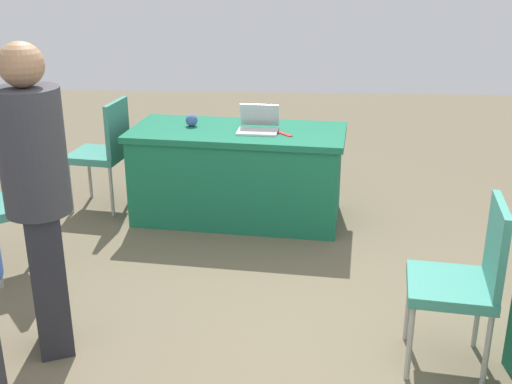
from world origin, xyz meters
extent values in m
plane|color=brown|center=(0.00, 0.00, 0.00)|extent=(14.40, 14.40, 0.00)
cube|color=#196647|center=(0.41, -2.01, 0.74)|extent=(1.82, 0.98, 0.05)
cube|color=#196647|center=(0.41, -2.01, 0.36)|extent=(1.75, 0.94, 0.71)
cylinder|color=#9E9993|center=(1.60, -0.92, 0.23)|extent=(0.03, 0.03, 0.47)
cylinder|color=#9E9993|center=(1.84, -1.22, 0.23)|extent=(0.03, 0.03, 0.47)
cube|color=#387F70|center=(1.87, -0.95, 0.50)|extent=(0.62, 0.62, 0.06)
cube|color=#387F70|center=(1.71, -1.08, 0.75)|extent=(0.29, 0.35, 0.45)
cylinder|color=#9E9993|center=(1.86, -2.02, 0.22)|extent=(0.03, 0.03, 0.44)
cylinder|color=#9E9993|center=(1.80, -2.39, 0.22)|extent=(0.03, 0.03, 0.44)
cylinder|color=#9E9993|center=(1.48, -1.96, 0.22)|extent=(0.03, 0.03, 0.44)
cylinder|color=#9E9993|center=(1.42, -2.34, 0.22)|extent=(0.03, 0.03, 0.44)
cube|color=#387F70|center=(1.64, -2.18, 0.47)|extent=(0.50, 0.50, 0.06)
cube|color=#387F70|center=(1.44, -2.15, 0.73)|extent=(0.10, 0.42, 0.45)
cylinder|color=#9E9993|center=(-0.65, 0.16, 0.22)|extent=(0.03, 0.03, 0.44)
cylinder|color=#9E9993|center=(-0.70, -0.22, 0.22)|extent=(0.03, 0.03, 0.44)
cylinder|color=#9E9993|center=(-1.02, 0.21, 0.22)|extent=(0.03, 0.03, 0.44)
cylinder|color=#9E9993|center=(-1.08, -0.16, 0.22)|extent=(0.03, 0.03, 0.44)
cube|color=#387F70|center=(-0.86, 0.00, 0.47)|extent=(0.50, 0.50, 0.06)
cube|color=#387F70|center=(-1.06, 0.03, 0.72)|extent=(0.10, 0.42, 0.45)
cube|color=#26262D|center=(1.30, -0.03, 0.41)|extent=(0.28, 0.33, 0.83)
cylinder|color=#333338|center=(1.30, -0.03, 1.16)|extent=(0.45, 0.45, 0.66)
sphere|color=#936B4C|center=(1.30, -0.03, 1.60)|extent=(0.22, 0.22, 0.22)
cube|color=silver|center=(0.25, -1.92, 0.77)|extent=(0.33, 0.24, 0.02)
cube|color=#B7B7BC|center=(0.24, -2.06, 0.87)|extent=(0.32, 0.10, 0.19)
sphere|color=#3F5999|center=(0.80, -2.09, 0.81)|extent=(0.10, 0.10, 0.10)
cube|color=red|center=(0.04, -1.88, 0.77)|extent=(0.14, 0.16, 0.01)
camera|label=1|loc=(-0.01, 3.02, 2.11)|focal=44.94mm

